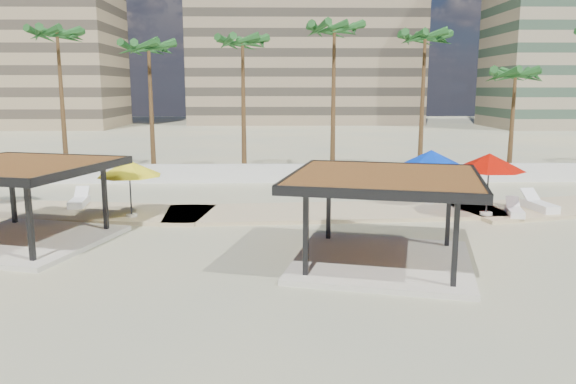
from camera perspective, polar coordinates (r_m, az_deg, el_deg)
name	(u,v)px	position (r m, az deg, el deg)	size (l,w,h in m)	color
ground	(299,257)	(20.13, 1.13, -6.66)	(200.00, 200.00, 0.00)	#C8B984
promenade	(333,210)	(27.66, 4.64, -1.79)	(44.45, 7.97, 0.24)	#C6B284
boundary_wall	(289,173)	(35.62, 0.10, 1.91)	(56.00, 0.30, 1.20)	silver
building_mid	(305,37)	(97.68, 1.69, 15.43)	(38.00, 16.00, 30.40)	#847259
pavilion_central	(384,211)	(19.21, 9.69, -1.89)	(7.50, 7.50, 3.13)	beige
pavilion_west	(19,196)	(23.78, -25.64, -0.36)	(7.65, 7.65, 3.15)	beige
umbrella_b	(129,168)	(26.11, -15.83, 2.32)	(3.49, 3.49, 2.58)	beige
umbrella_c	(489,162)	(27.04, 19.78, 2.87)	(4.15, 4.15, 2.85)	beige
umbrella_d	(431,158)	(28.98, 14.33, 3.40)	(3.17, 3.17, 2.71)	beige
lounger_a	(79,201)	(29.85, -20.46, -0.90)	(0.95, 2.20, 0.81)	white
lounger_b	(539,205)	(29.55, 24.14, -1.24)	(1.05, 2.38, 0.87)	white
lounger_d	(514,211)	(27.92, 22.02, -1.80)	(1.03, 1.98, 0.72)	white
palm_b	(57,40)	(40.60, -22.37, 14.10)	(3.00, 3.00, 10.24)	brown
palm_c	(149,53)	(38.27, -13.96, 13.55)	(3.00, 3.00, 9.32)	brown
palm_d	(243,47)	(38.27, -4.64, 14.44)	(3.00, 3.00, 9.77)	brown
palm_e	(334,36)	(37.95, 4.73, 15.56)	(3.00, 3.00, 10.54)	brown
palm_f	(425,43)	(39.16, 13.74, 14.48)	(3.00, 3.00, 10.05)	brown
palm_g	(515,78)	(40.61, 22.10, 10.67)	(3.00, 3.00, 7.65)	brown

